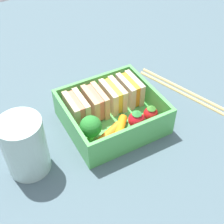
# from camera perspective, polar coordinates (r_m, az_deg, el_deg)

# --- Properties ---
(ground_plane) EXTENTS (1.20, 1.20, 0.02)m
(ground_plane) POSITION_cam_1_polar(r_m,az_deg,el_deg) (0.57, -0.00, -2.67)
(ground_plane) COLOR #455B65
(bento_tray) EXTENTS (0.16, 0.15, 0.01)m
(bento_tray) POSITION_cam_1_polar(r_m,az_deg,el_deg) (0.56, -0.00, -1.55)
(bento_tray) COLOR #51B153
(bento_tray) RESTS_ON ground_plane
(bento_rim) EXTENTS (0.16, 0.15, 0.04)m
(bento_rim) POSITION_cam_1_polar(r_m,az_deg,el_deg) (0.54, -0.00, 0.53)
(bento_rim) COLOR #51B153
(bento_rim) RESTS_ON bento_tray
(sandwich_left) EXTENTS (0.03, 0.06, 0.05)m
(sandwich_left) POSITION_cam_1_polar(r_m,az_deg,el_deg) (0.54, -6.47, 0.56)
(sandwich_left) COLOR #D2B987
(sandwich_left) RESTS_ON bento_tray
(sandwich_center_left) EXTENTS (0.03, 0.06, 0.05)m
(sandwich_center_left) POSITION_cam_1_polar(r_m,az_deg,el_deg) (0.56, -3.08, 1.79)
(sandwich_center_left) COLOR tan
(sandwich_center_left) RESTS_ON bento_tray
(sandwich_center) EXTENTS (0.03, 0.06, 0.05)m
(sandwich_center) POSITION_cam_1_polar(r_m,az_deg,el_deg) (0.57, 0.17, 2.97)
(sandwich_center) COLOR beige
(sandwich_center) RESTS_ON bento_tray
(sandwich_center_right) EXTENTS (0.03, 0.06, 0.05)m
(sandwich_center_right) POSITION_cam_1_polar(r_m,az_deg,el_deg) (0.58, 3.28, 4.09)
(sandwich_center_right) COLOR beige
(sandwich_center_right) RESTS_ON bento_tray
(broccoli_floret) EXTENTS (0.04, 0.04, 0.05)m
(broccoli_floret) POSITION_cam_1_polar(r_m,az_deg,el_deg) (0.50, -3.90, -2.76)
(broccoli_floret) COLOR #82C95E
(broccoli_floret) RESTS_ON bento_tray
(carrot_stick_left) EXTENTS (0.05, 0.03, 0.02)m
(carrot_stick_left) POSITION_cam_1_polar(r_m,az_deg,el_deg) (0.52, -0.45, -3.95)
(carrot_stick_left) COLOR orange
(carrot_stick_left) RESTS_ON bento_tray
(carrot_stick_far_left) EXTENTS (0.04, 0.04, 0.02)m
(carrot_stick_far_left) POSITION_cam_1_polar(r_m,az_deg,el_deg) (0.53, 1.35, -2.73)
(carrot_stick_far_left) COLOR orange
(carrot_stick_far_left) RESTS_ON bento_tray
(strawberry_far_left) EXTENTS (0.03, 0.03, 0.03)m
(strawberry_far_left) POSITION_cam_1_polar(r_m,az_deg,el_deg) (0.54, 4.49, -1.34)
(strawberry_far_left) COLOR red
(strawberry_far_left) RESTS_ON bento_tray
(strawberry_left) EXTENTS (0.03, 0.03, 0.03)m
(strawberry_left) POSITION_cam_1_polar(r_m,az_deg,el_deg) (0.55, 7.10, -0.28)
(strawberry_left) COLOR red
(strawberry_left) RESTS_ON bento_tray
(chopstick_pair) EXTENTS (0.09, 0.21, 0.01)m
(chopstick_pair) POSITION_cam_1_polar(r_m,az_deg,el_deg) (0.64, 13.10, 3.79)
(chopstick_pair) COLOR tan
(chopstick_pair) RESTS_ON ground_plane
(drinking_glass) EXTENTS (0.07, 0.07, 0.10)m
(drinking_glass) POSITION_cam_1_polar(r_m,az_deg,el_deg) (0.48, -15.66, -6.04)
(drinking_glass) COLOR silver
(drinking_glass) RESTS_ON ground_plane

